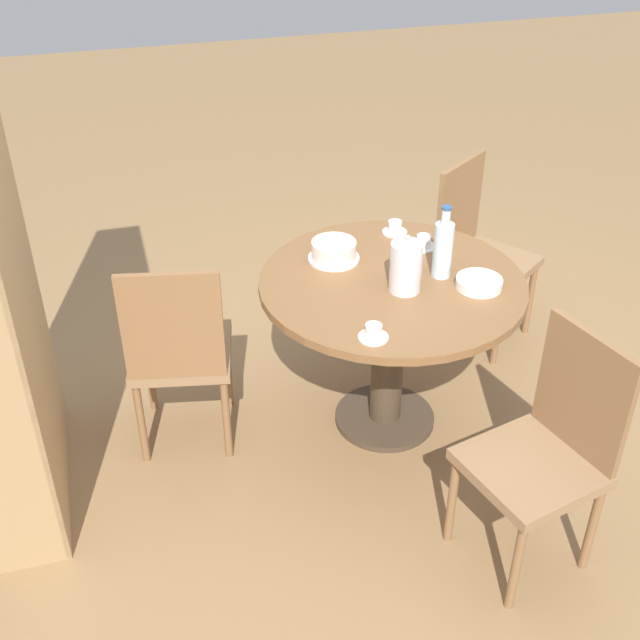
% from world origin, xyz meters
% --- Properties ---
extents(ground_plane, '(14.00, 14.00, 0.00)m').
position_xyz_m(ground_plane, '(0.00, 0.00, 0.00)').
color(ground_plane, '#937047').
extents(dining_table, '(1.11, 1.11, 0.76)m').
position_xyz_m(dining_table, '(0.00, 0.00, 0.59)').
color(dining_table, '#473828').
rests_on(dining_table, ground_plane).
extents(chair_a, '(0.50, 0.50, 0.94)m').
position_xyz_m(chair_a, '(0.11, 0.89, 0.50)').
color(chair_a, olive).
rests_on(chair_a, ground_plane).
extents(chair_b, '(0.51, 0.51, 0.94)m').
position_xyz_m(chair_b, '(-0.86, -0.28, 0.50)').
color(chair_b, olive).
rests_on(chair_b, ground_plane).
extents(chair_c, '(0.59, 0.59, 0.94)m').
position_xyz_m(chair_c, '(0.58, -0.69, 0.50)').
color(chair_c, olive).
rests_on(chair_c, ground_plane).
extents(coffee_pot, '(0.13, 0.13, 0.25)m').
position_xyz_m(coffee_pot, '(-0.09, -0.02, 0.87)').
color(coffee_pot, silver).
rests_on(coffee_pot, dining_table).
extents(water_bottle, '(0.08, 0.08, 0.32)m').
position_xyz_m(water_bottle, '(-0.02, -0.21, 0.88)').
color(water_bottle, silver).
rests_on(water_bottle, dining_table).
extents(cake_main, '(0.22, 0.22, 0.09)m').
position_xyz_m(cake_main, '(0.23, 0.18, 0.80)').
color(cake_main, white).
rests_on(cake_main, dining_table).
extents(cup_a, '(0.11, 0.11, 0.06)m').
position_xyz_m(cup_a, '(0.40, -0.16, 0.78)').
color(cup_a, silver).
rests_on(cup_a, dining_table).
extents(cup_b, '(0.11, 0.11, 0.06)m').
position_xyz_m(cup_b, '(-0.38, 0.22, 0.78)').
color(cup_b, silver).
rests_on(cup_b, dining_table).
extents(cup_c, '(0.11, 0.11, 0.06)m').
position_xyz_m(cup_c, '(0.23, -0.23, 0.78)').
color(cup_c, silver).
rests_on(cup_c, dining_table).
extents(plate_stack, '(0.19, 0.19, 0.04)m').
position_xyz_m(plate_stack, '(-0.15, -0.32, 0.78)').
color(plate_stack, white).
rests_on(plate_stack, dining_table).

